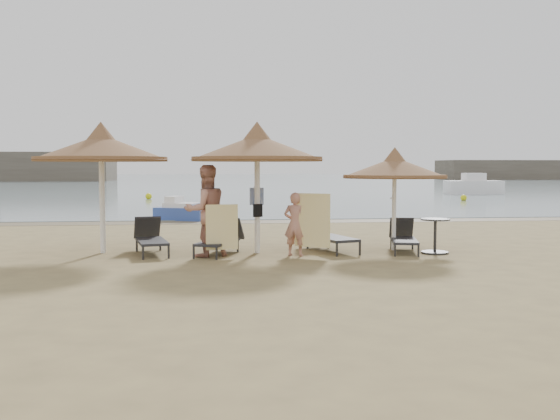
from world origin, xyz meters
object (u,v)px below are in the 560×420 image
(lounger_near_right, at_px, (326,234))
(side_table, at_px, (435,237))
(lounger_far_right, at_px, (403,237))
(palapa_center, at_px, (257,149))
(lounger_near_left, at_px, (221,238))
(person_left, at_px, (206,204))
(palapa_right, at_px, (395,168))
(lounger_far_left, at_px, (150,237))
(person_right, at_px, (295,219))
(palapa_left, at_px, (101,149))
(pedal_boat, at_px, (182,211))

(lounger_near_right, height_order, side_table, lounger_near_right)
(lounger_near_right, bearing_deg, lounger_far_right, -28.79)
(palapa_center, distance_m, lounger_near_left, 2.25)
(lounger_near_left, bearing_deg, person_left, -106.77)
(palapa_right, height_order, lounger_far_left, palapa_right)
(palapa_right, height_order, lounger_near_left, palapa_right)
(person_left, bearing_deg, person_right, 153.80)
(palapa_left, xyz_separation_m, palapa_center, (3.60, -0.39, 0.00))
(lounger_near_right, xyz_separation_m, side_table, (2.42, -0.82, -0.02))
(lounger_far_left, xyz_separation_m, lounger_far_right, (5.99, -0.33, -0.02))
(lounger_near_left, relative_size, pedal_boat, 0.85)
(side_table, bearing_deg, lounger_near_left, 173.94)
(person_left, bearing_deg, lounger_far_left, -49.94)
(palapa_center, height_order, side_table, palapa_center)
(person_left, relative_size, pedal_boat, 1.08)
(person_right, bearing_deg, side_table, -154.91)
(palapa_center, distance_m, person_right, 1.89)
(palapa_center, height_order, lounger_far_right, palapa_center)
(palapa_left, xyz_separation_m, side_table, (7.71, -0.94, -2.06))
(lounger_far_left, relative_size, person_left, 0.81)
(person_right, bearing_deg, person_left, 20.50)
(palapa_center, height_order, lounger_near_left, palapa_center)
(palapa_center, xyz_separation_m, lounger_near_right, (1.70, 0.27, -2.04))
(palapa_left, height_order, side_table, palapa_left)
(lounger_near_right, bearing_deg, side_table, -35.98)
(person_left, bearing_deg, palapa_left, -41.43)
(palapa_left, distance_m, pedal_boat, 9.33)
(palapa_right, distance_m, lounger_near_right, 2.28)
(side_table, bearing_deg, person_right, -179.36)
(lounger_near_right, xyz_separation_m, lounger_far_right, (1.80, -0.37, -0.05))
(side_table, xyz_separation_m, person_left, (-5.30, 0.10, 0.81))
(palapa_center, distance_m, person_left, 1.78)
(lounger_far_left, bearing_deg, lounger_near_left, -20.94)
(pedal_boat, bearing_deg, person_left, -60.16)
(person_left, relative_size, person_right, 1.43)
(palapa_center, relative_size, lounger_near_left, 1.65)
(lounger_near_left, xyz_separation_m, pedal_boat, (-1.33, 9.39, -0.03))
(palapa_left, relative_size, person_left, 1.29)
(lounger_near_right, bearing_deg, person_left, 176.95)
(palapa_right, height_order, person_right, palapa_right)
(palapa_center, distance_m, palapa_right, 3.36)
(lounger_far_left, relative_size, pedal_boat, 0.87)
(person_left, bearing_deg, side_table, 156.65)
(palapa_left, relative_size, palapa_right, 1.23)
(palapa_right, xyz_separation_m, person_right, (-2.51, -0.70, -1.15))
(lounger_far_left, xyz_separation_m, side_table, (6.60, -0.78, 0.01))
(lounger_far_right, relative_size, person_left, 0.75)
(side_table, relative_size, person_right, 0.49)
(palapa_right, relative_size, person_left, 1.05)
(lounger_far_right, bearing_deg, side_table, -23.62)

